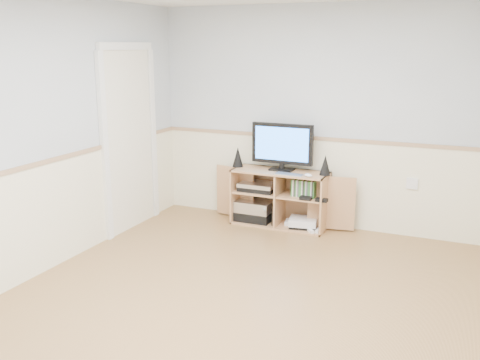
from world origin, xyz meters
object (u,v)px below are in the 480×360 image
media_cabinet (281,197)px  game_consoles (302,223)px  keyboard (289,174)px  monitor (282,145)px

media_cabinet → game_consoles: 0.39m
media_cabinet → keyboard: bearing=-51.1°
monitor → game_consoles: monitor is taller
keyboard → monitor: bearing=131.7°
media_cabinet → keyboard: size_ratio=5.54×
media_cabinet → monitor: bearing=-90.0°
monitor → game_consoles: (0.28, -0.06, -0.87)m
media_cabinet → game_consoles: media_cabinet is taller
media_cabinet → keyboard: 0.41m
keyboard → game_consoles: (0.13, 0.13, -0.59)m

